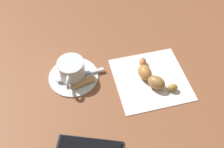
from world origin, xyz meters
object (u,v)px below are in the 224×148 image
saucer (74,76)px  teaspoon (72,76)px  espresso_cup (71,70)px  croissant (151,77)px  napkin (151,79)px  sugar_packet (82,82)px

saucer → teaspoon: (0.00, 0.01, 0.01)m
espresso_cup → croissant: espresso_cup is taller
teaspoon → napkin: 0.20m
saucer → sugar_packet: 0.04m
napkin → espresso_cup: bearing=-7.3°
saucer → espresso_cup: (0.00, 0.00, 0.03)m
saucer → napkin: (-0.20, 0.03, -0.00)m
sugar_packet → napkin: (-0.17, 0.00, -0.01)m
sugar_packet → saucer: bearing=108.2°
espresso_cup → teaspoon: espresso_cup is taller
teaspoon → napkin: teaspoon is taller
sugar_packet → napkin: sugar_packet is taller
napkin → croissant: (0.00, 0.01, 0.02)m
saucer → sugar_packet: (-0.02, 0.03, 0.01)m
espresso_cup → sugar_packet: espresso_cup is taller
saucer → croissant: 0.20m
saucer → napkin: size_ratio=0.70×
napkin → saucer: bearing=-8.1°
teaspoon → napkin: (-0.20, 0.02, -0.01)m
sugar_packet → espresso_cup: bearing=113.5°
napkin → croissant: croissant is taller
sugar_packet → croissant: (-0.17, 0.01, 0.01)m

